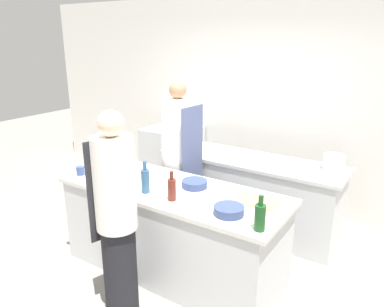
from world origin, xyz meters
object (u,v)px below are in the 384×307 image
(cup, at_px, (80,171))
(stockpot, at_px, (334,162))
(bottle_vinegar, at_px, (172,189))
(bottle_olive_oil, at_px, (260,217))
(bowl_mixing_large, at_px, (120,177))
(bottle_wine, at_px, (145,180))
(bowl_ceramic_blue, at_px, (229,210))
(chef_at_stove, at_px, (179,161))
(bowl_prep_small, at_px, (195,184))
(oven_range, at_px, (172,159))
(chef_at_prep_near, at_px, (117,218))

(cup, distance_m, stockpot, 2.68)
(bottle_vinegar, relative_size, stockpot, 1.19)
(bottle_olive_oil, xyz_separation_m, bowl_mixing_large, (-1.56, 0.16, -0.08))
(bottle_wine, xyz_separation_m, bowl_mixing_large, (-0.41, 0.08, -0.09))
(bottle_vinegar, xyz_separation_m, bowl_ceramic_blue, (0.55, 0.03, -0.07))
(chef_at_stove, xyz_separation_m, bowl_ceramic_blue, (1.10, -0.86, 0.02))
(bowl_prep_small, xyz_separation_m, cup, (-1.17, -0.37, 0.01))
(oven_range, xyz_separation_m, bowl_ceramic_blue, (1.96, -1.91, 0.45))
(bowl_prep_small, distance_m, cup, 1.22)
(oven_range, bearing_deg, bowl_mixing_large, -68.95)
(chef_at_prep_near, height_order, bowl_prep_small, chef_at_prep_near)
(bottle_vinegar, height_order, stockpot, bottle_vinegar)
(chef_at_stove, distance_m, bowl_ceramic_blue, 1.40)
(bottle_olive_oil, xyz_separation_m, stockpot, (0.13, 1.66, -0.03))
(cup, xyz_separation_m, stockpot, (2.15, 1.60, 0.04))
(bottle_vinegar, height_order, bowl_ceramic_blue, bottle_vinegar)
(bowl_mixing_large, relative_size, stockpot, 0.90)
(bottle_olive_oil, xyz_separation_m, bowl_prep_small, (-0.85, 0.43, -0.08))
(bottle_vinegar, bearing_deg, stockpot, 58.10)
(bottle_vinegar, relative_size, bottle_wine, 0.89)
(bottle_vinegar, xyz_separation_m, bowl_mixing_large, (-0.71, 0.09, -0.07))
(chef_at_stove, relative_size, bowl_prep_small, 7.43)
(bottle_wine, height_order, bowl_prep_small, bottle_wine)
(bowl_mixing_large, bearing_deg, stockpot, 41.56)
(chef_at_stove, distance_m, bottle_wine, 0.93)
(bottle_wine, relative_size, bowl_prep_small, 1.25)
(chef_at_prep_near, bearing_deg, bowl_mixing_large, 58.54)
(bottle_vinegar, bearing_deg, bottle_wine, 179.37)
(chef_at_prep_near, xyz_separation_m, bowl_mixing_large, (-0.53, 0.59, 0.04))
(stockpot, bearing_deg, bottle_vinegar, -121.90)
(bowl_mixing_large, xyz_separation_m, stockpot, (1.69, 1.50, 0.05))
(bowl_prep_small, relative_size, cup, 2.79)
(cup, bearing_deg, bowl_ceramic_blue, 1.48)
(chef_at_stove, bearing_deg, oven_range, -136.51)
(oven_range, xyz_separation_m, bottle_wine, (1.12, -1.93, 0.53))
(bowl_ceramic_blue, xyz_separation_m, cup, (-1.71, -0.04, 0.01))
(chef_at_stove, distance_m, bottle_olive_oil, 1.71)
(bottle_vinegar, bearing_deg, cup, -179.26)
(bottle_olive_oil, distance_m, bowl_mixing_large, 1.57)
(cup, bearing_deg, bottle_wine, 1.21)
(bottle_wine, distance_m, bowl_mixing_large, 0.42)
(oven_range, distance_m, chef_at_stove, 1.42)
(bottle_wine, distance_m, stockpot, 2.04)
(chef_at_prep_near, relative_size, bottle_wine, 5.78)
(stockpot, bearing_deg, bottle_olive_oil, -94.61)
(bottle_olive_oil, bearing_deg, bottle_wine, 176.23)
(bottle_wine, relative_size, bowl_ceramic_blue, 1.23)
(oven_range, xyz_separation_m, chef_at_stove, (0.86, -1.05, 0.42))
(oven_range, distance_m, bowl_prep_small, 2.17)
(chef_at_prep_near, bearing_deg, stockpot, -12.45)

